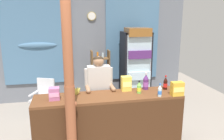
{
  "coord_description": "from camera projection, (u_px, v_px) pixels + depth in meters",
  "views": [
    {
      "loc": [
        -0.59,
        -3.04,
        2.27
      ],
      "look_at": [
        0.19,
        0.8,
        1.31
      ],
      "focal_mm": 36.4,
      "sensor_mm": 36.0,
      "label": 1
    }
  ],
  "objects": [
    {
      "name": "banana_bunch",
      "position": [
        74.0,
        92.0,
        3.77
      ],
      "size": [
        0.27,
        0.05,
        0.16
      ],
      "color": "#CCC14C",
      "rests_on": "stall_counter"
    },
    {
      "name": "plastic_lawn_chair",
      "position": [
        44.0,
        95.0,
        5.12
      ],
      "size": [
        0.58,
        0.58,
        0.86
      ],
      "color": "silver",
      "rests_on": "ground"
    },
    {
      "name": "soda_bottle_grape_soda",
      "position": [
        146.0,
        82.0,
        4.05
      ],
      "size": [
        0.1,
        0.1,
        0.31
      ],
      "color": "#56286B",
      "rests_on": "stall_counter"
    },
    {
      "name": "snack_box_instant_noodle",
      "position": [
        126.0,
        83.0,
        3.99
      ],
      "size": [
        0.17,
        0.13,
        0.26
      ],
      "color": "#EAD14C",
      "rests_on": "stall_counter"
    },
    {
      "name": "back_wall_curtained",
      "position": [
        88.0,
        48.0,
        6.1
      ],
      "size": [
        5.33,
        0.22,
        2.73
      ],
      "color": "slate",
      "rests_on": "ground"
    },
    {
      "name": "ground_plane",
      "position": [
        99.0,
        127.0,
        4.69
      ],
      "size": [
        7.78,
        7.78,
        0.0
      ],
      "primitive_type": "plane",
      "color": "gray"
    },
    {
      "name": "drink_fridge",
      "position": [
        136.0,
        62.0,
        5.86
      ],
      "size": [
        0.69,
        0.7,
        1.96
      ],
      "color": "black",
      "rests_on": "ground"
    },
    {
      "name": "timber_post",
      "position": [
        69.0,
        89.0,
        3.21
      ],
      "size": [
        0.17,
        0.15,
        2.59
      ],
      "color": "#995133",
      "rests_on": "ground"
    },
    {
      "name": "snack_box_wafer",
      "position": [
        54.0,
        94.0,
        3.56
      ],
      "size": [
        0.16,
        0.14,
        0.2
      ],
      "color": "#B76699",
      "rests_on": "stall_counter"
    },
    {
      "name": "shopkeeper",
      "position": [
        99.0,
        87.0,
        4.17
      ],
      "size": [
        0.52,
        0.42,
        1.55
      ],
      "color": "#28282D",
      "rests_on": "ground"
    },
    {
      "name": "snack_box_choco_powder",
      "position": [
        177.0,
        89.0,
        3.74
      ],
      "size": [
        0.2,
        0.12,
        0.23
      ],
      "color": "gold",
      "rests_on": "stall_counter"
    },
    {
      "name": "soda_bottle_cola",
      "position": [
        165.0,
        84.0,
        4.05
      ],
      "size": [
        0.07,
        0.07,
        0.26
      ],
      "color": "black",
      "rests_on": "stall_counter"
    },
    {
      "name": "bottle_shelf_rack",
      "position": [
        100.0,
        76.0,
        5.95
      ],
      "size": [
        0.48,
        0.28,
        1.38
      ],
      "color": "brown",
      "rests_on": "ground"
    },
    {
      "name": "soda_bottle_lime_soda",
      "position": [
        139.0,
        88.0,
        3.86
      ],
      "size": [
        0.07,
        0.07,
        0.22
      ],
      "color": "#75C64C",
      "rests_on": "stall_counter"
    },
    {
      "name": "soda_bottle_water",
      "position": [
        160.0,
        91.0,
        3.71
      ],
      "size": [
        0.06,
        0.06,
        0.22
      ],
      "color": "silver",
      "rests_on": "stall_counter"
    },
    {
      "name": "stall_counter",
      "position": [
        110.0,
        119.0,
        3.76
      ],
      "size": [
        2.45,
        0.58,
        0.96
      ],
      "color": "brown",
      "rests_on": "ground"
    }
  ]
}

